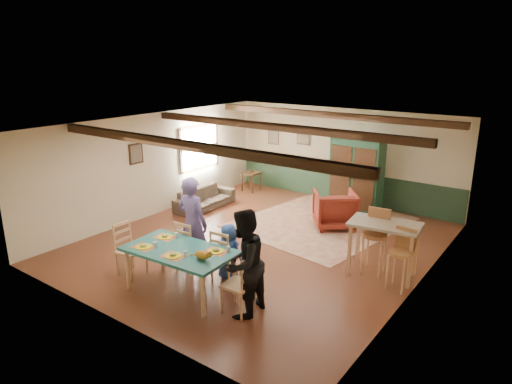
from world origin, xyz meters
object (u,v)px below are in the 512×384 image
Objects in this scene: table_lamp at (251,164)px; counter_table at (383,249)px; dining_chair_end_right at (238,283)px; bar_stool_left at (374,243)px; dining_chair_far_left at (190,245)px; cat at (202,254)px; person_woman at (243,264)px; bar_stool_right at (400,260)px; dining_chair_far_right at (226,255)px; person_child at (229,252)px; end_table at (251,182)px; dining_chair_end_left at (131,250)px; armoire at (356,174)px; armchair at (335,209)px; dining_table at (180,271)px; person_man at (192,224)px; sofa at (205,198)px.

table_lamp is 0.43× the size of counter_table.
dining_chair_end_right is 0.81× the size of bar_stool_left.
cat is at bearing 139.20° from dining_chair_far_left.
table_lamp is (-4.19, 5.85, -0.02)m from person_woman.
person_woman is 2.93m from bar_stool_right.
counter_table reaches higher than dining_chair_end_right.
dining_chair_far_right is 0.95× the size of person_child.
dining_chair_far_left is 1.72× the size of end_table.
dining_chair_end_left is at bearing -144.35° from counter_table.
armoire is at bearing -177.70° from dining_chair_end_right.
dining_chair_far_left is 1.03× the size of armchair.
armchair is at bearing 136.43° from counter_table.
dining_table is 3.27× the size of end_table.
person_man is at bearing -5.71° from dining_chair_far_right.
dining_chair_end_left is at bearing 28.90° from armchair.
dining_chair_far_left is 0.81× the size of bar_stool_left.
dining_chair_far_left is 1.88× the size of table_lamp.
armoire is 3.54× the size of end_table.
bar_stool_left reaches higher than table_lamp.
dining_chair_end_left is at bearing -176.68° from dining_table.
counter_table is at bearing -57.68° from dining_chair_end_left.
cat reaches higher than end_table.
dining_chair_end_right is at bearing -55.08° from table_lamp.
sofa is (-3.63, -0.77, -0.18)m from armchair.
bar_stool_right is (2.52, 2.48, -0.35)m from cat.
armoire is (1.94, 6.00, 0.55)m from dining_chair_end_left.
person_man is at bearing -43.15° from dining_chair_end_left.
sofa is 1.47× the size of counter_table.
end_table is (-3.44, 6.00, -0.62)m from cat.
bar_stool_right is (3.62, 1.55, -0.37)m from person_man.
person_man reaches higher than counter_table.
person_woman reaches higher than bar_stool_right.
bar_stool_left reaches higher than bar_stool_right.
dining_chair_far_left is 5.68m from table_lamp.
dining_table is 3.84m from counter_table.
armoire reaches higher than person_woman.
dining_chair_far_left is at bearing 34.34° from armchair.
person_woman is 2.99× the size of end_table.
dining_table is at bearing 42.92° from armchair.
bar_stool_right is (0.45, -0.35, 0.03)m from counter_table.
end_table is (0.05, 2.11, 0.02)m from sofa.
table_lamp is at bearing -68.90° from dining_chair_far_left.
person_woman is at bearing 156.43° from dining_chair_far_left.
dining_chair_end_left is 0.91× the size of bar_stool_right.
end_table is (-3.58, 1.34, -0.16)m from armchair.
dining_table is 1.95× the size of armchair.
dining_chair_far_right is at bearing -130.27° from person_woman.
dining_chair_end_left reaches higher than sofa.
dining_chair_far_right and dining_chair_end_right have the same top height.
bar_stool_left is (3.00, 1.89, -0.30)m from person_man.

